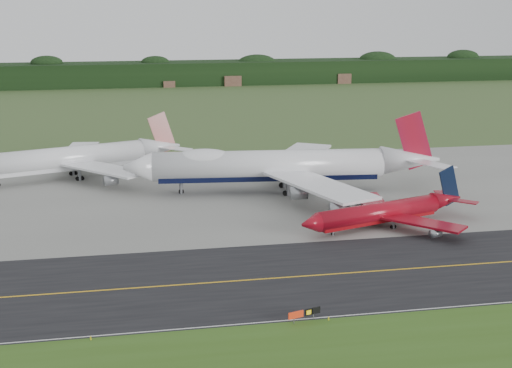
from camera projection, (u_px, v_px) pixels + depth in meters
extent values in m
plane|color=#3C5025|center=(299.00, 267.00, 118.11)|extent=(600.00, 600.00, 0.00)
cube|color=black|center=(305.00, 276.00, 114.30)|extent=(400.00, 32.00, 0.02)
cube|color=slate|center=(247.00, 190.00, 166.68)|extent=(400.00, 78.00, 0.01)
cube|color=gold|center=(305.00, 276.00, 114.29)|extent=(400.00, 0.40, 0.00)
cube|color=silver|center=(333.00, 316.00, 99.53)|extent=(400.00, 0.25, 0.00)
cube|color=black|center=(175.00, 73.00, 378.55)|extent=(700.00, 24.00, 12.00)
cylinder|color=white|center=(268.00, 165.00, 163.30)|extent=(53.10, 11.74, 6.69)
cube|color=black|center=(268.00, 174.00, 163.84)|extent=(50.32, 9.82, 2.34)
cone|color=white|center=(138.00, 167.00, 160.78)|extent=(7.20, 7.30, 6.69)
cone|color=white|center=(410.00, 160.00, 166.01)|extent=(14.49, 8.00, 6.69)
ellipsoid|color=white|center=(204.00, 158.00, 161.59)|extent=(14.14, 6.98, 4.27)
cube|color=white|center=(319.00, 185.00, 149.98)|extent=(18.91, 31.29, 0.57)
cube|color=white|center=(298.00, 156.00, 178.76)|extent=(23.34, 30.52, 0.57)
cube|color=maroon|center=(414.00, 141.00, 164.95)|extent=(9.63, 1.46, 13.87)
cylinder|color=gray|center=(299.00, 193.00, 150.71)|extent=(3.91, 3.15, 2.81)
cylinder|color=gray|center=(282.00, 164.00, 178.24)|extent=(3.91, 3.15, 2.81)
cylinder|color=gray|center=(339.00, 209.00, 138.71)|extent=(3.91, 3.15, 2.81)
cylinder|color=gray|center=(299.00, 153.00, 191.27)|extent=(3.91, 3.15, 2.81)
cylinder|color=black|center=(181.00, 191.00, 163.06)|extent=(1.25, 0.66, 1.20)
cylinder|color=slate|center=(288.00, 186.00, 161.16)|extent=(1.02, 1.02, 4.48)
cylinder|color=black|center=(288.00, 193.00, 161.57)|extent=(1.26, 0.72, 1.20)
cylinder|color=slate|center=(284.00, 179.00, 168.27)|extent=(1.02, 1.02, 4.48)
cylinder|color=black|center=(284.00, 185.00, 168.67)|extent=(1.26, 0.72, 1.20)
cylinder|color=maroon|center=(378.00, 212.00, 138.33)|extent=(27.55, 11.98, 3.75)
cube|color=maroon|center=(378.00, 218.00, 138.63)|extent=(25.94, 10.67, 1.31)
cone|color=maroon|center=(310.00, 224.00, 131.19)|extent=(4.44, 4.62, 3.75)
cone|color=maroon|center=(446.00, 199.00, 146.28)|extent=(8.11, 5.79, 3.75)
cube|color=maroon|center=(423.00, 223.00, 134.08)|extent=(14.14, 14.74, 0.42)
cube|color=maroon|center=(373.00, 203.00, 147.26)|extent=(6.94, 15.95, 0.42)
cube|color=black|center=(449.00, 186.00, 145.82)|extent=(5.73, 2.08, 8.54)
cylinder|color=gray|center=(435.00, 233.00, 131.05)|extent=(2.43, 2.12, 1.58)
cylinder|color=gray|center=(361.00, 203.00, 150.54)|extent=(2.43, 2.12, 1.58)
cylinder|color=black|center=(333.00, 234.00, 134.18)|extent=(0.74, 0.49, 0.68)
cylinder|color=slate|center=(393.00, 224.00, 138.10)|extent=(0.66, 0.66, 1.93)
cylinder|color=black|center=(393.00, 227.00, 138.26)|extent=(0.75, 0.53, 0.68)
cylinder|color=slate|center=(380.00, 218.00, 141.62)|extent=(0.66, 0.66, 1.93)
cylinder|color=black|center=(380.00, 221.00, 141.78)|extent=(0.75, 0.53, 0.68)
cylinder|color=white|center=(62.00, 159.00, 175.50)|extent=(40.49, 17.93, 5.66)
cube|color=silver|center=(63.00, 166.00, 175.96)|extent=(38.12, 15.96, 1.98)
cone|color=white|center=(160.00, 147.00, 187.30)|extent=(11.97, 8.69, 5.66)
cube|color=white|center=(105.00, 169.00, 169.11)|extent=(21.28, 22.09, 0.51)
cube|color=white|center=(79.00, 151.00, 188.98)|extent=(10.16, 24.06, 0.51)
cube|color=#AD120C|center=(162.00, 133.00, 186.68)|extent=(7.56, 2.83, 11.25)
cylinder|color=gray|center=(111.00, 180.00, 164.59)|extent=(3.67, 3.21, 2.38)
cylinder|color=gray|center=(72.00, 153.00, 193.95)|extent=(3.67, 3.21, 2.38)
cylinder|color=slate|center=(80.00, 173.00, 175.22)|extent=(1.00, 1.00, 3.57)
cylinder|color=black|center=(80.00, 178.00, 175.54)|extent=(1.13, 0.80, 1.02)
cylinder|color=slate|center=(73.00, 168.00, 180.52)|extent=(1.00, 1.00, 3.57)
cylinder|color=black|center=(73.00, 173.00, 180.83)|extent=(1.13, 0.80, 1.02)
cylinder|color=slate|center=(294.00, 321.00, 97.35)|extent=(0.13, 0.13, 0.73)
cylinder|color=slate|center=(313.00, 316.00, 98.75)|extent=(0.13, 0.13, 0.73)
cube|color=#9E230C|center=(296.00, 315.00, 97.28)|extent=(2.26, 0.85, 0.94)
cube|color=black|center=(308.00, 312.00, 98.17)|extent=(1.06, 0.48, 0.94)
cube|color=black|center=(316.00, 310.00, 98.73)|extent=(1.26, 0.54, 0.94)
cylinder|color=yellow|center=(91.00, 338.00, 92.65)|extent=(0.16, 0.16, 0.50)
cylinder|color=yellow|center=(329.00, 319.00, 98.35)|extent=(0.16, 0.16, 0.50)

